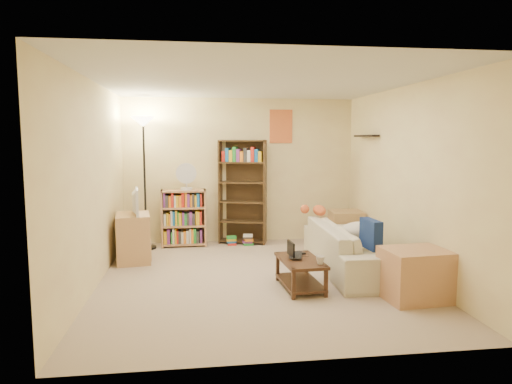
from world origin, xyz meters
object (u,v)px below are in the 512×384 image
Objects in this scene: tall_bookshelf at (243,189)px; desk_fan at (186,176)px; television at (132,202)px; end_cabinet at (415,275)px; coffee_table at (300,270)px; laptop at (300,256)px; tabby_cat at (317,210)px; sofa at (351,248)px; floor_lamp at (144,144)px; short_bookshelf at (184,218)px; mug at (320,260)px; tv_stand at (133,238)px; side_table at (346,229)px.

desk_fan is (-0.95, -0.12, 0.25)m from tall_bookshelf.
end_cabinet is (3.35, -2.07, -0.61)m from television.
laptop is at bearing 76.69° from coffee_table.
television is 1.45× the size of desk_fan.
laptop is 0.64× the size of television.
coffee_table is (-0.60, -1.50, -0.49)m from tabby_cat.
desk_fan reaches higher than television.
floor_lamp reaches higher than sofa.
short_bookshelf is 1.39m from floor_lamp.
sofa is 19.91× the size of mug.
desk_fan is at bearing 155.84° from tabby_cat.
tv_stand is 1.03× the size of end_cabinet.
side_table is at bearing 39.75° from tabby_cat.
floor_lamp is at bearing -169.82° from short_bookshelf.
mug is 0.11× the size of short_bookshelf.
mug is 3.16m from desk_fan.
sofa is at bearing -37.50° from desk_fan.
tv_stand is (-3.02, 0.87, 0.04)m from sofa.
television reaches higher than tv_stand.
tv_stand is at bearing 179.22° from tabby_cat.
coffee_table is (-0.86, -0.66, -0.09)m from sofa.
tv_stand is 1.42m from desk_fan.
television is 1.14m from floor_lamp.
tv_stand is at bearing -171.50° from side_table.
floor_lamp is at bearing -156.23° from tall_bookshelf.
tv_stand is at bearing 82.56° from television.
tall_bookshelf is at bearing 25.32° from laptop.
laptop is at bearing -46.93° from floor_lamp.
mug is (-0.69, -0.91, 0.10)m from sofa.
tabby_cat is at bearing 18.61° from sofa.
end_cabinet is at bearing -48.62° from desk_fan.
tabby_cat is 0.82× the size of side_table.
sofa is 4.83× the size of desk_fan.
floor_lamp is (-1.62, -0.20, 0.77)m from tall_bookshelf.
side_table is (1.26, 2.04, 0.08)m from coffee_table.
coffee_table is 1.88× the size of desk_fan.
tall_bookshelf is at bearing 102.56° from mug.
laptop is 2.61m from tv_stand.
laptop is 0.61× the size of end_cabinet.
laptop is (-0.58, -1.40, -0.34)m from tabby_cat.
coffee_table is at bearing 155.52° from end_cabinet.
sofa is 2.91m from short_bookshelf.
short_bookshelf reaches higher than tabby_cat.
tall_bookshelf is at bearing 118.09° from end_cabinet.
floor_lamp is 3.13× the size of end_cabinet.
sofa is at bearing -23.55° from tv_stand.
short_bookshelf is at bearing 155.33° from tabby_cat.
short_bookshelf is 2.12× the size of desk_fan.
floor_lamp is at bearing -14.79° from television.
desk_fan is at bearing 116.25° from coffee_table.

